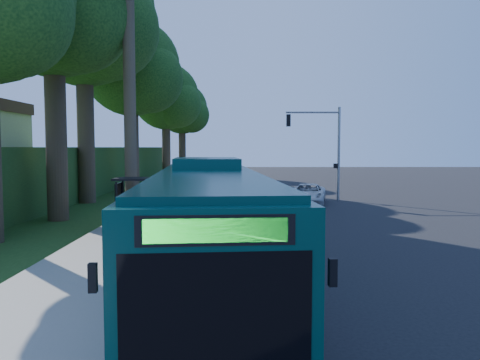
{
  "coord_description": "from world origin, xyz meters",
  "views": [
    {
      "loc": [
        -2.8,
        -25.11,
        3.99
      ],
      "look_at": [
        -2.67,
        1.0,
        2.16
      ],
      "focal_mm": 35.0,
      "sensor_mm": 36.0,
      "label": 1
    }
  ],
  "objects_px": {
    "teal_bus": "(208,235)",
    "pickup": "(308,194)",
    "white_bus": "(222,192)",
    "bus_shelter": "(144,193)"
  },
  "relations": [
    {
      "from": "white_bus",
      "to": "bus_shelter",
      "type": "bearing_deg",
      "value": -139.56
    },
    {
      "from": "bus_shelter",
      "to": "pickup",
      "type": "relative_size",
      "value": 0.63
    },
    {
      "from": "white_bus",
      "to": "pickup",
      "type": "bearing_deg",
      "value": 50.25
    },
    {
      "from": "bus_shelter",
      "to": "pickup",
      "type": "xyz_separation_m",
      "value": [
        9.43,
        10.62,
        -1.1
      ]
    },
    {
      "from": "teal_bus",
      "to": "pickup",
      "type": "relative_size",
      "value": 2.46
    },
    {
      "from": "teal_bus",
      "to": "pickup",
      "type": "xyz_separation_m",
      "value": [
        5.73,
        21.22,
        -1.09
      ]
    },
    {
      "from": "bus_shelter",
      "to": "white_bus",
      "type": "xyz_separation_m",
      "value": [
        3.62,
        3.25,
        -0.23
      ]
    },
    {
      "from": "pickup",
      "to": "teal_bus",
      "type": "bearing_deg",
      "value": -92.84
    },
    {
      "from": "bus_shelter",
      "to": "pickup",
      "type": "distance_m",
      "value": 14.24
    },
    {
      "from": "white_bus",
      "to": "teal_bus",
      "type": "xyz_separation_m",
      "value": [
        0.08,
        -13.85,
        0.22
      ]
    }
  ]
}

